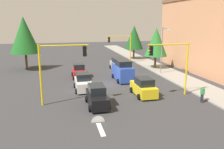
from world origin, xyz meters
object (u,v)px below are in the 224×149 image
at_px(traffic_signal_far_left, 121,44).
at_px(car_white, 83,82).
at_px(delivery_van_blue, 123,71).
at_px(tree_opposite_side, 24,35).
at_px(car_silver, 117,64).
at_px(pedestrian_crossing, 202,93).
at_px(tree_roadside_mid, 156,42).
at_px(car_red, 79,71).
at_px(car_black, 97,97).
at_px(car_yellow, 144,87).
at_px(street_lamp_curbside, 163,45).
at_px(traffic_signal_near_right, 60,62).
at_px(traffic_signal_near_left, 172,59).
at_px(tree_roadside_far, 134,37).

height_order(traffic_signal_far_left, car_white, traffic_signal_far_left).
bearing_deg(delivery_van_blue, tree_opposite_side, -127.93).
relative_size(car_silver, pedestrian_crossing, 2.26).
bearing_deg(car_silver, car_white, -32.83).
height_order(tree_roadside_mid, car_red, tree_roadside_mid).
relative_size(tree_opposite_side, car_red, 2.24).
xyz_separation_m(tree_roadside_mid, car_black, (15.32, -12.45, -3.57)).
bearing_deg(pedestrian_crossing, car_white, -122.07).
height_order(tree_opposite_side, car_white, tree_opposite_side).
relative_size(traffic_signal_far_left, car_red, 1.37).
distance_m(tree_opposite_side, car_white, 16.60).
height_order(tree_opposite_side, car_yellow, tree_opposite_side).
xyz_separation_m(traffic_signal_far_left, car_yellow, (19.35, -2.69, -2.81)).
relative_size(car_yellow, car_silver, 1.06).
distance_m(delivery_van_blue, car_white, 6.60).
bearing_deg(car_yellow, car_red, -148.19).
bearing_deg(car_white, tree_roadside_mid, 126.78).
relative_size(tree_roadside_mid, car_yellow, 1.67).
height_order(car_yellow, car_red, same).
bearing_deg(tree_roadside_mid, car_white, -53.22).
bearing_deg(car_black, pedestrian_crossing, 82.19).
bearing_deg(street_lamp_curbside, traffic_signal_near_right, -57.20).
bearing_deg(car_white, traffic_signal_far_left, 150.95).
height_order(traffic_signal_near_left, tree_roadside_far, tree_roadside_far).
distance_m(traffic_signal_near_right, car_black, 4.75).
distance_m(street_lamp_curbside, pedestrian_crossing, 12.88).
relative_size(car_black, car_yellow, 1.02).
xyz_separation_m(traffic_signal_far_left, pedestrian_crossing, (22.72, 2.15, -2.80)).
bearing_deg(car_white, traffic_signal_near_right, -31.40).
xyz_separation_m(delivery_van_blue, car_silver, (-7.08, 1.02, -0.39)).
relative_size(tree_opposite_side, car_black, 2.05).
bearing_deg(tree_opposite_side, delivery_van_blue, 52.07).
bearing_deg(car_black, street_lamp_curbside, 133.16).
height_order(traffic_signal_near_left, delivery_van_blue, traffic_signal_near_left).
xyz_separation_m(car_black, car_silver, (-15.87, 5.99, -0.00)).
bearing_deg(street_lamp_curbside, tree_roadside_far, 178.81).
distance_m(car_red, car_silver, 7.84).
distance_m(tree_roadside_mid, pedestrian_crossing, 17.24).
bearing_deg(traffic_signal_far_left, traffic_signal_near_right, -29.54).
relative_size(traffic_signal_near_left, car_white, 1.42).
xyz_separation_m(traffic_signal_near_right, car_yellow, (-0.65, 8.64, -3.19)).
relative_size(tree_opposite_side, tree_roadside_far, 1.23).
bearing_deg(street_lamp_curbside, tree_roadside_mid, 169.67).
distance_m(tree_opposite_side, car_black, 21.65).
distance_m(traffic_signal_near_right, tree_roadside_mid, 21.05).
bearing_deg(pedestrian_crossing, car_black, -97.81).
distance_m(traffic_signal_near_right, car_white, 5.81).
height_order(street_lamp_curbside, car_black, street_lamp_curbside).
bearing_deg(car_yellow, traffic_signal_near_right, -85.71).
bearing_deg(car_black, traffic_signal_far_left, 159.25).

